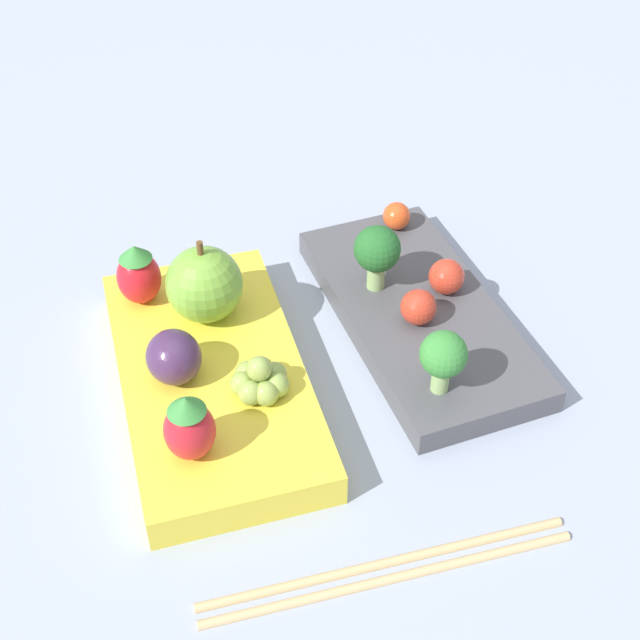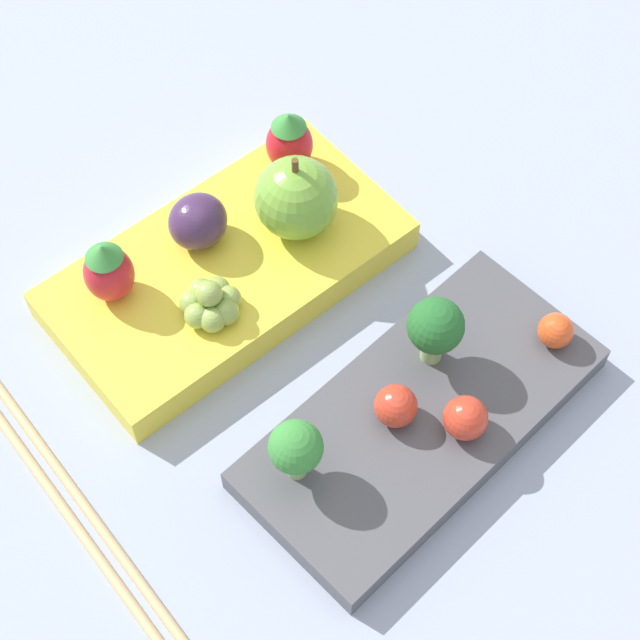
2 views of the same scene
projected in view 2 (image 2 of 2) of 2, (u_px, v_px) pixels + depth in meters
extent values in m
plane|color=#939EB2|center=(321.00, 355.00, 0.64)|extent=(4.00, 4.00, 0.00)
cube|color=#4C4C51|center=(421.00, 418.00, 0.61)|extent=(0.22, 0.11, 0.02)
cube|color=yellow|center=(227.00, 270.00, 0.66)|extent=(0.23, 0.14, 0.02)
cylinder|color=#93B770|center=(432.00, 347.00, 0.61)|extent=(0.01, 0.01, 0.02)
sphere|color=#236028|center=(436.00, 326.00, 0.59)|extent=(0.03, 0.03, 0.03)
cylinder|color=#93B770|center=(296.00, 464.00, 0.58)|extent=(0.01, 0.01, 0.02)
sphere|color=#388438|center=(296.00, 447.00, 0.56)|extent=(0.03, 0.03, 0.03)
sphere|color=red|center=(396.00, 406.00, 0.59)|extent=(0.02, 0.02, 0.02)
sphere|color=red|center=(465.00, 418.00, 0.59)|extent=(0.03, 0.03, 0.03)
sphere|color=#DB4C1E|center=(556.00, 331.00, 0.62)|extent=(0.02, 0.02, 0.02)
sphere|color=#70A838|center=(296.00, 198.00, 0.64)|extent=(0.05, 0.05, 0.05)
cylinder|color=brown|center=(295.00, 167.00, 0.62)|extent=(0.00, 0.00, 0.01)
ellipsoid|color=red|center=(289.00, 144.00, 0.67)|extent=(0.03, 0.03, 0.04)
cone|color=#388438|center=(289.00, 121.00, 0.66)|extent=(0.02, 0.02, 0.01)
ellipsoid|color=red|center=(109.00, 273.00, 0.62)|extent=(0.03, 0.03, 0.04)
cone|color=#388438|center=(103.00, 252.00, 0.60)|extent=(0.02, 0.02, 0.01)
ellipsoid|color=#42284C|center=(199.00, 221.00, 0.65)|extent=(0.04, 0.03, 0.03)
sphere|color=#8EA84C|center=(197.00, 315.00, 0.62)|extent=(0.02, 0.02, 0.02)
sphere|color=#8EA84C|center=(212.00, 320.00, 0.62)|extent=(0.02, 0.02, 0.02)
sphere|color=#8EA84C|center=(226.00, 312.00, 0.62)|extent=(0.02, 0.02, 0.02)
sphere|color=#8EA84C|center=(228.00, 299.00, 0.63)|extent=(0.02, 0.02, 0.02)
sphere|color=#8EA84C|center=(217.00, 290.00, 0.63)|extent=(0.02, 0.02, 0.02)
sphere|color=#8EA84C|center=(201.00, 291.00, 0.63)|extent=(0.02, 0.02, 0.02)
sphere|color=#8EA84C|center=(193.00, 303.00, 0.63)|extent=(0.02, 0.02, 0.02)
sphere|color=#8EA84C|center=(209.00, 294.00, 0.62)|extent=(0.02, 0.02, 0.02)
cylinder|color=tan|center=(64.00, 509.00, 0.59)|extent=(0.04, 0.21, 0.01)
cylinder|color=tan|center=(80.00, 498.00, 0.59)|extent=(0.04, 0.21, 0.01)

